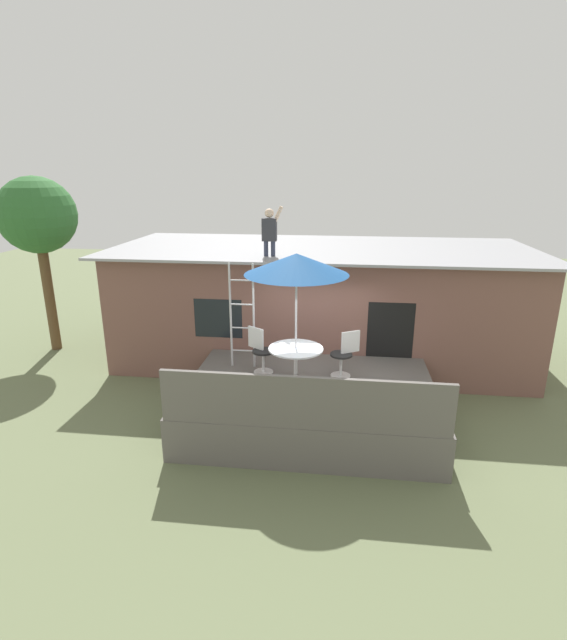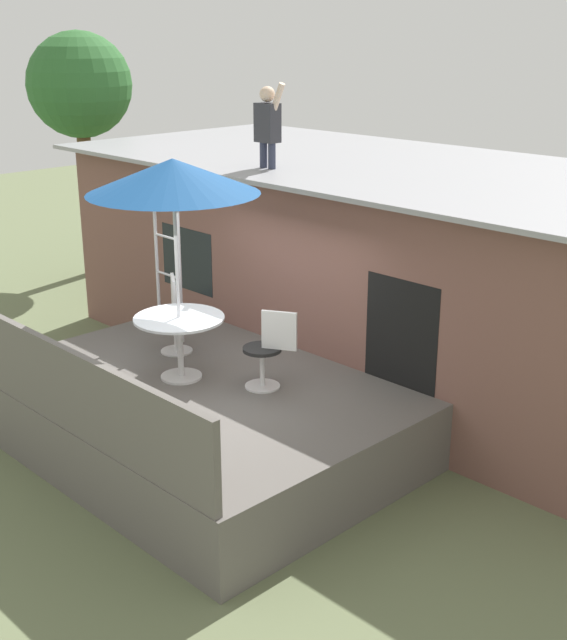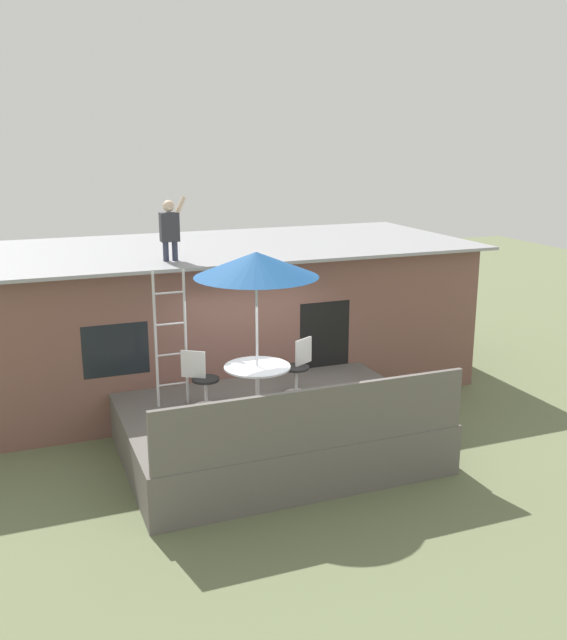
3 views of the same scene
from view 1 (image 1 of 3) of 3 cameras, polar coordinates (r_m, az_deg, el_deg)
ground_plane at (r=9.69m, az=3.16°, el=-11.92°), size 40.00×40.00×0.00m
house at (r=12.48m, az=4.43°, el=2.10°), size 10.50×4.50×2.90m
deck at (r=9.50m, az=3.20°, el=-9.81°), size 4.74×3.46×0.80m
deck_railing at (r=7.62m, az=2.42°, el=-9.88°), size 4.64×0.08×0.90m
patio_table at (r=9.08m, az=1.47°, el=-4.30°), size 1.04×1.04×0.74m
patio_umbrella at (r=8.58m, az=1.57°, el=6.69°), size 1.90×1.90×2.54m
step_ladder at (r=9.78m, az=-4.97°, el=0.45°), size 0.52×0.04×2.20m
person_figure at (r=10.77m, az=-1.64°, el=10.84°), size 0.47×0.20×1.11m
patio_chair_left at (r=9.70m, az=-2.76°, el=-3.68°), size 0.56×0.46×0.92m
patio_chair_right at (r=9.58m, az=7.30°, el=-4.08°), size 0.58×0.44×0.92m
backyard_tree at (r=14.04m, az=-27.35°, el=10.84°), size 1.96×1.96×4.64m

